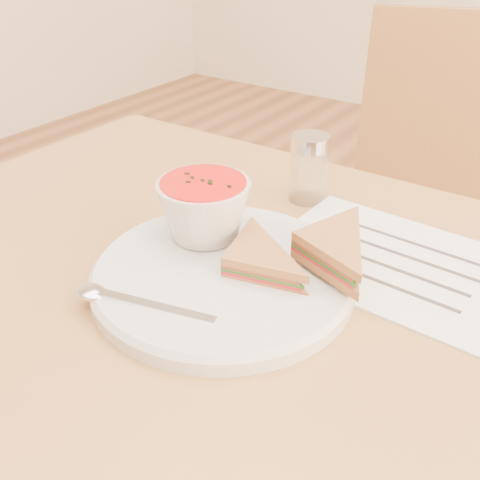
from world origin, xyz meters
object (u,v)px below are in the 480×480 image
Objects in this scene: dining_table at (231,458)px; soup_bowl at (204,212)px; chair_far at (440,261)px; condiment_shaker at (309,168)px; plate at (223,276)px.

soup_bowl reaches higher than dining_table.
condiment_shaker is (-0.14, -0.39, 0.32)m from chair_far.
chair_far is 8.42× the size of soup_bowl.
plate is at bearing -85.12° from condiment_shaker.
condiment_shaker reaches higher than plate.
plate is 0.25m from condiment_shaker.
dining_table is 1.05× the size of chair_far.
condiment_shaker reaches higher than dining_table.
chair_far is 0.70m from plate.
chair_far is 3.14× the size of plate.
condiment_shaker is at bearing 90.92° from dining_table.
dining_table is 9.96× the size of condiment_shaker.
soup_bowl is 0.20m from condiment_shaker.
soup_bowl is at bearing 143.93° from plate.
chair_far is at bearing 79.50° from plate.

